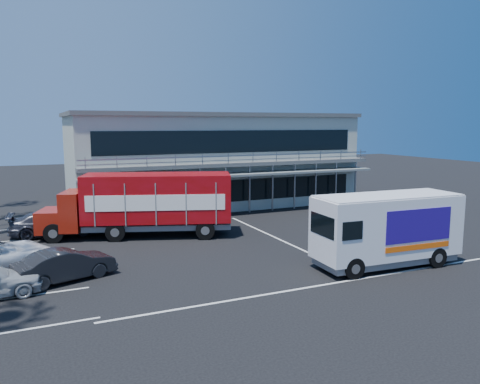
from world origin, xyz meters
name	(u,v)px	position (x,y,z in m)	size (l,w,h in m)	color
ground	(258,249)	(0.00, 0.00, 0.00)	(120.00, 120.00, 0.00)	black
building	(210,158)	(3.00, 14.94, 3.66)	(22.40, 12.00, 7.30)	#A3AB9C
red_truck	(145,202)	(-4.70, 5.24, 1.99)	(10.97, 5.83, 3.62)	maroon
white_van	(387,229)	(4.00, -5.00, 1.75)	(6.88, 2.68, 3.31)	white
parked_car_b	(66,265)	(-9.50, -1.11, 0.67)	(1.41, 4.05, 1.33)	black
parked_car_d	(54,223)	(-9.50, 7.60, 0.72)	(2.02, 4.96, 1.44)	#2A2D38
parked_car_e	(54,222)	(-9.50, 8.11, 0.68)	(1.59, 3.96, 1.35)	slate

